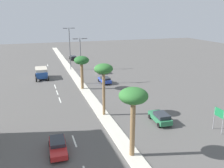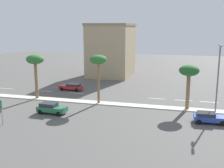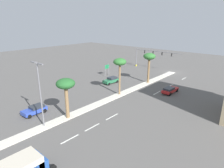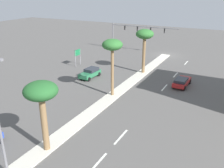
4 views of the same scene
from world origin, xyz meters
The scene contains 16 objects.
ground_plane centered at (0.00, 38.09, 0.00)m, with size 160.00×160.00×0.00m, color #565451.
lane_stripe_front centered at (-5.17, 4.00, 0.01)m, with size 0.20×2.80×0.01m, color silver.
lane_stripe_near centered at (-5.17, 12.01, 0.01)m, with size 0.20×2.80×0.01m, color silver.
lane_stripe_left centered at (-5.17, 18.38, 0.01)m, with size 0.20×2.80×0.01m, color silver.
lane_stripe_outboard centered at (-5.17, 32.73, 0.01)m, with size 0.20×2.80×0.01m, color silver.
lane_stripe_trailing centered at (-5.17, 37.00, 0.01)m, with size 0.20×2.80×0.01m, color silver.
lane_stripe_rear centered at (-5.17, 40.93, 0.01)m, with size 0.20×2.80×0.01m, color silver.
traffic_signal_gantry centered at (8.56, -0.13, 4.02)m, with size 15.44×0.53×6.03m.
directional_road_sign centered at (12.08, 15.18, 2.20)m, with size 0.10×1.67×3.03m.
palm_tree_rear centered at (-0.03, 13.58, 6.17)m, with size 2.86×2.86×7.20m.
palm_tree_right centered at (0.15, 24.35, 6.52)m, with size 2.58×2.58×7.43m.
palm_tree_left centered at (-0.28, 37.58, 5.34)m, with size 2.83×2.83×6.31m.
street_lamp_left centered at (0.27, 41.37, 5.60)m, with size 2.90×0.24×9.29m.
sedan_green_rear centered at (6.60, 19.62, 0.77)m, with size 2.02×4.08×1.46m.
sedan_blue_leading centered at (5.00, 40.18, 0.72)m, with size 2.04×3.90×1.34m.
sedan_red_center centered at (-7.18, 16.65, 0.69)m, with size 1.98×4.38×1.26m.
Camera 3 is at (-23.64, 53.80, 14.50)m, focal length 31.56 mm.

